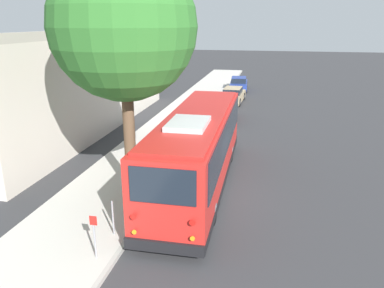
% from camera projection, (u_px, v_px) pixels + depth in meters
% --- Properties ---
extents(ground_plane, '(160.00, 160.00, 0.00)m').
position_uv_depth(ground_plane, '(209.00, 196.00, 15.13)').
color(ground_plane, '#333335').
extents(sidewalk_slab, '(80.00, 3.90, 0.15)m').
position_uv_depth(sidewalk_slab, '(116.00, 185.00, 15.90)').
color(sidewalk_slab, beige).
rests_on(sidewalk_slab, ground).
extents(curb_strip, '(80.00, 0.14, 0.15)m').
position_uv_depth(curb_strip, '(162.00, 190.00, 15.50)').
color(curb_strip, '#AAA69D').
rests_on(curb_strip, ground).
extents(shuttle_bus, '(11.11, 2.76, 3.35)m').
position_uv_depth(shuttle_bus, '(198.00, 146.00, 15.52)').
color(shuttle_bus, red).
rests_on(shuttle_bus, ground).
extents(parked_sedan_maroon, '(4.29, 1.83, 1.27)m').
position_uv_depth(parked_sedan_maroon, '(224.00, 112.00, 26.69)').
color(parked_sedan_maroon, maroon).
rests_on(parked_sedan_maroon, ground).
extents(parked_sedan_tan, '(4.55, 1.87, 1.32)m').
position_uv_depth(parked_sedan_tan, '(233.00, 96.00, 32.29)').
color(parked_sedan_tan, tan).
rests_on(parked_sedan_tan, ground).
extents(parked_sedan_blue, '(4.59, 1.96, 1.33)m').
position_uv_depth(parked_sedan_blue, '(239.00, 84.00, 38.19)').
color(parked_sedan_blue, navy).
rests_on(parked_sedan_blue, ground).
extents(street_tree, '(5.38, 5.38, 9.87)m').
position_uv_depth(street_tree, '(124.00, 17.00, 13.48)').
color(street_tree, brown).
rests_on(street_tree, sidewalk_slab).
extents(sign_post_near, '(0.06, 0.22, 1.35)m').
position_uv_depth(sign_post_near, '(95.00, 236.00, 10.71)').
color(sign_post_near, gray).
rests_on(sign_post_near, sidewalk_slab).
extents(sign_post_far, '(0.06, 0.06, 1.19)m').
position_uv_depth(sign_post_far, '(113.00, 218.00, 11.95)').
color(sign_post_far, gray).
rests_on(sign_post_far, sidewalk_slab).
extents(building_backdrop, '(20.64, 7.72, 6.30)m').
position_uv_depth(building_backdrop, '(54.00, 83.00, 24.05)').
color(building_backdrop, beige).
rests_on(building_backdrop, ground).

